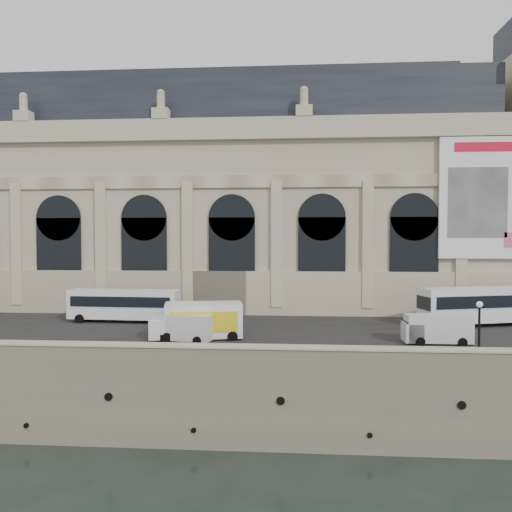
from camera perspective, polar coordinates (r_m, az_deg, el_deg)
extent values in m
plane|color=black|center=(36.74, -0.53, -21.47)|extent=(260.00, 260.00, 0.00)
cube|color=gray|center=(69.62, 1.87, -7.62)|extent=(160.00, 70.00, 6.00)
cube|color=#2D2D2D|center=(48.43, 0.85, -8.23)|extent=(160.00, 24.00, 0.06)
cube|color=gray|center=(35.24, -0.45, -11.26)|extent=(160.00, 1.20, 1.10)
cube|color=#C1B89C|center=(35.10, -0.45, -10.31)|extent=(160.00, 1.40, 0.12)
cube|color=beige|center=(65.22, -3.55, 4.08)|extent=(68.00, 18.00, 22.00)
cube|color=#C1B89C|center=(56.46, -4.79, -4.24)|extent=(68.60, 0.40, 5.00)
cube|color=#C1B89C|center=(57.28, -4.87, 14.26)|extent=(69.00, 0.80, 2.40)
cube|color=#C1B89C|center=(56.48, -4.83, 8.47)|extent=(68.00, 0.30, 1.40)
cube|color=#272C34|center=(67.20, -3.58, 16.09)|extent=(64.00, 15.00, 6.00)
cube|color=#272C34|center=(68.14, -3.58, 18.95)|extent=(56.00, 10.00, 1.20)
cube|color=#C1B89C|center=(63.81, -25.68, 1.23)|extent=(1.20, 0.50, 14.00)
cube|color=black|center=(61.57, -21.59, -0.13)|extent=(5.20, 0.25, 9.00)
cylinder|color=black|center=(61.58, -21.64, 4.06)|extent=(5.20, 0.25, 5.20)
cube|color=#C1B89C|center=(59.47, -17.29, 1.30)|extent=(1.20, 0.50, 14.00)
cube|color=black|center=(57.93, -12.64, -0.16)|extent=(5.20, 0.25, 9.00)
cylinder|color=black|center=(57.94, -12.68, 4.29)|extent=(5.20, 0.25, 5.20)
cube|color=#C1B89C|center=(56.58, -7.82, 1.34)|extent=(1.20, 0.50, 14.00)
cube|color=black|center=(55.86, -2.78, -0.19)|extent=(5.20, 0.25, 9.00)
cylinder|color=black|center=(55.87, -2.79, 4.43)|extent=(5.20, 0.25, 5.20)
cube|color=#C1B89C|center=(55.36, 2.36, 1.34)|extent=(1.20, 0.50, 14.00)
cube|color=black|center=(55.54, 7.52, -0.22)|extent=(5.20, 0.25, 9.00)
cylinder|color=black|center=(55.55, 7.54, 4.43)|extent=(5.20, 0.25, 5.20)
cube|color=#C1B89C|center=(55.94, 12.65, 1.30)|extent=(1.20, 0.50, 14.00)
cube|color=black|center=(57.00, 17.61, -0.24)|extent=(5.20, 0.25, 9.00)
cylinder|color=black|center=(57.01, 17.65, 4.29)|extent=(5.20, 0.25, 5.20)
cube|color=#C1B89C|center=(58.26, 22.43, 1.23)|extent=(1.20, 0.50, 14.00)
cube|color=white|center=(58.88, 24.41, 6.08)|extent=(9.00, 0.35, 13.00)
cube|color=red|center=(59.34, 24.56, 11.29)|extent=(6.00, 0.06, 1.00)
cube|color=gray|center=(58.49, 24.01, 5.62)|extent=(6.20, 0.06, 7.50)
cube|color=#E75193|center=(59.64, 27.12, 1.65)|extent=(1.40, 0.06, 1.60)
cube|color=white|center=(53.28, -14.84, -5.33)|extent=(11.46, 2.88, 2.94)
cube|color=black|center=(55.59, -20.33, -4.79)|extent=(0.18, 2.18, 1.14)
cube|color=black|center=(52.11, -15.34, -5.08)|extent=(10.41, 0.55, 1.04)
cube|color=black|center=(54.36, -14.36, -4.78)|extent=(10.41, 0.55, 1.04)
cylinder|color=black|center=(54.13, -19.52, -6.79)|extent=(0.96, 0.33, 0.95)
cylinder|color=black|center=(56.23, -18.44, -6.45)|extent=(0.96, 0.33, 0.95)
cylinder|color=black|center=(50.96, -10.82, -7.25)|extent=(0.96, 0.33, 0.95)
cylinder|color=black|center=(53.19, -10.04, -6.85)|extent=(0.96, 0.33, 0.95)
cube|color=white|center=(54.20, 24.51, -5.06)|extent=(13.10, 6.10, 3.32)
cube|color=black|center=(50.64, 18.60, -5.10)|extent=(0.75, 2.39, 1.29)
cube|color=black|center=(53.06, 25.40, -4.75)|extent=(11.36, 3.30, 1.18)
cube|color=black|center=(55.26, 23.67, -4.47)|extent=(11.36, 3.30, 1.18)
cylinder|color=black|center=(50.63, 20.95, -7.34)|extent=(1.12, 0.60, 1.07)
cylinder|color=black|center=(52.87, 19.37, -6.92)|extent=(1.12, 0.60, 1.07)
cube|color=silver|center=(42.63, -8.31, -8.00)|extent=(5.26, 2.79, 2.13)
cube|color=silver|center=(43.48, -10.76, -8.24)|extent=(1.72, 2.16, 1.48)
cube|color=black|center=(43.62, -11.39, -7.54)|extent=(0.35, 1.65, 0.74)
cylinder|color=black|center=(42.56, -10.83, -9.26)|extent=(0.73, 0.35, 0.70)
cylinder|color=black|center=(44.29, -9.74, -8.80)|extent=(0.73, 0.35, 0.70)
cylinder|color=black|center=(41.33, -6.75, -9.57)|extent=(0.73, 0.35, 0.70)
cylinder|color=black|center=(43.11, -5.81, -9.09)|extent=(0.73, 0.35, 0.70)
cube|color=silver|center=(43.86, 20.07, -7.76)|extent=(5.17, 2.04, 2.19)
cube|color=silver|center=(43.39, 17.43, -8.29)|extent=(1.46, 2.01, 1.53)
cube|color=black|center=(43.18, 16.74, -7.62)|extent=(0.07, 1.72, 0.76)
cylinder|color=black|center=(42.65, 18.29, -9.28)|extent=(0.73, 0.24, 0.72)
cylinder|color=black|center=(44.55, 17.63, -8.79)|extent=(0.73, 0.24, 0.72)
cylinder|color=black|center=(43.58, 22.54, -9.09)|extent=(0.73, 0.24, 0.72)
cylinder|color=black|center=(45.45, 21.72, -8.63)|extent=(0.73, 0.24, 0.72)
cube|color=white|center=(43.29, -5.99, -7.25)|extent=(6.87, 3.68, 2.93)
cube|color=yellow|center=(42.03, -5.97, -7.53)|extent=(5.55, 1.13, 1.74)
cube|color=red|center=(42.03, -5.97, -7.53)|extent=(3.20, 0.66, 0.65)
cube|color=white|center=(43.52, -10.90, -8.10)|extent=(2.16, 2.67, 1.63)
cylinder|color=black|center=(42.36, -10.13, -9.19)|extent=(0.91, 0.46, 0.87)
cylinder|color=black|center=(44.81, -9.94, -8.57)|extent=(0.91, 0.46, 0.87)
cylinder|color=black|center=(42.38, -2.69, -9.16)|extent=(0.91, 0.46, 0.87)
cylinder|color=black|center=(44.83, -2.92, -8.54)|extent=(0.91, 0.46, 0.87)
cylinder|color=black|center=(38.52, 24.10, -10.82)|extent=(0.44, 0.44, 0.40)
cylinder|color=black|center=(38.16, 24.14, -8.19)|extent=(0.16, 0.16, 3.99)
sphere|color=beige|center=(37.86, 24.18, -5.07)|extent=(0.44, 0.44, 0.44)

